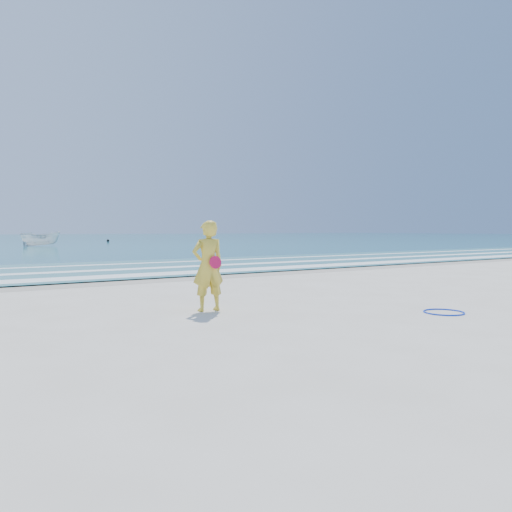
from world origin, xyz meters
TOP-DOWN VIEW (x-y plane):
  - ground at (0.00, 0.00)m, footprint 400.00×400.00m
  - wet_sand at (0.00, 9.00)m, footprint 400.00×2.40m
  - shallow at (0.00, 14.00)m, footprint 400.00×10.00m
  - foam_near at (0.00, 10.30)m, footprint 400.00×1.40m
  - foam_mid at (0.00, 13.20)m, footprint 400.00×0.90m
  - foam_far at (0.00, 16.50)m, footprint 400.00×0.60m
  - hoop at (1.72, -0.98)m, footprint 0.96×0.96m
  - boat at (2.73, 47.91)m, footprint 4.15×2.01m
  - buoy at (13.96, 61.82)m, footprint 0.38×0.38m
  - woman at (-2.22, 1.95)m, footprint 0.74×0.52m

SIDE VIEW (x-z plane):
  - ground at x=0.00m, z-range 0.00..0.00m
  - wet_sand at x=0.00m, z-range 0.00..0.00m
  - hoop at x=1.72m, z-range 0.00..0.03m
  - shallow at x=0.00m, z-range 0.04..0.05m
  - foam_near at x=0.00m, z-range 0.05..0.06m
  - foam_mid at x=0.00m, z-range 0.05..0.06m
  - foam_far at x=0.00m, z-range 0.05..0.06m
  - buoy at x=13.96m, z-range 0.04..0.42m
  - boat at x=2.73m, z-range 0.04..1.58m
  - woman at x=-2.22m, z-range 0.00..1.91m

